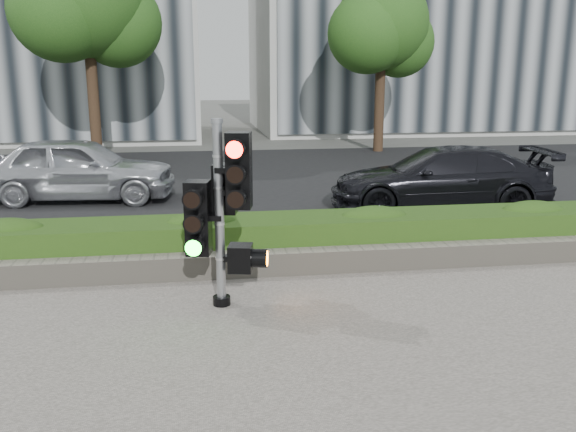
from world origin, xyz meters
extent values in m
plane|color=#51514C|center=(0.00, 0.00, 0.00)|extent=(120.00, 120.00, 0.00)
cube|color=black|center=(0.00, 10.00, 0.01)|extent=(60.00, 13.00, 0.02)
cube|color=gray|center=(0.00, 3.15, 0.06)|extent=(60.00, 0.25, 0.12)
cube|color=gray|center=(0.00, 1.90, 0.20)|extent=(12.00, 0.32, 0.34)
cube|color=#537B25|center=(0.00, 2.55, 0.37)|extent=(12.00, 1.00, 0.68)
cube|color=#B7B7B2|center=(11.00, 25.00, 6.00)|extent=(18.00, 10.00, 12.00)
cylinder|color=black|center=(-4.50, 14.50, 2.02)|extent=(0.36, 0.36, 4.03)
sphere|color=#113D13|center=(-3.64, 14.86, 4.46)|extent=(2.88, 2.88, 2.88)
sphere|color=#113D13|center=(-5.22, 14.07, 4.75)|extent=(3.17, 3.17, 3.17)
cylinder|color=black|center=(5.50, 15.50, 1.79)|extent=(0.36, 0.36, 3.58)
sphere|color=#113D13|center=(5.50, 15.50, 4.61)|extent=(3.33, 3.33, 3.33)
sphere|color=#113D13|center=(6.27, 15.82, 3.97)|extent=(2.56, 2.56, 2.56)
sphere|color=#113D13|center=(4.86, 15.12, 4.22)|extent=(2.82, 2.82, 2.82)
sphere|color=#113D13|center=(5.50, 16.14, 5.38)|extent=(2.30, 2.30, 2.30)
cylinder|color=black|center=(-0.99, 0.79, 0.09)|extent=(0.22, 0.22, 0.11)
cylinder|color=gray|center=(-0.99, 0.79, 1.17)|extent=(0.12, 0.12, 2.28)
cylinder|color=gray|center=(-0.99, 0.79, 2.34)|extent=(0.14, 0.14, 0.06)
cube|color=#FF1107|center=(-0.75, 0.71, 1.75)|extent=(0.34, 0.34, 0.91)
cube|color=#14E51E|center=(-1.25, 0.82, 1.16)|extent=(0.34, 0.34, 0.91)
cube|color=black|center=(-0.90, 1.04, 1.48)|extent=(0.34, 0.34, 0.62)
cube|color=orange|center=(-0.74, 0.78, 0.64)|extent=(0.34, 0.34, 0.33)
imported|color=silver|center=(-3.92, 7.81, 0.76)|extent=(4.46, 2.09, 1.48)
imported|color=black|center=(3.87, 5.67, 0.69)|extent=(4.79, 2.35, 1.34)
camera|label=1|loc=(-1.25, -6.48, 2.89)|focal=38.00mm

